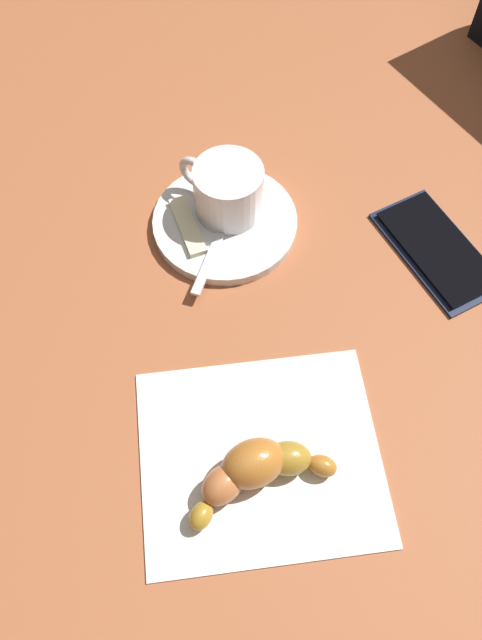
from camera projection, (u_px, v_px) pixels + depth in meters
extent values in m
plane|color=#A15733|center=(235.00, 331.00, 0.59)|extent=(1.80, 1.80, 0.00)
cylinder|color=white|center=(225.00, 223.00, 0.64)|extent=(0.15, 0.15, 0.01)
cylinder|color=white|center=(229.00, 191.00, 0.62)|extent=(0.07, 0.07, 0.05)
cylinder|color=#3D2310|center=(228.00, 184.00, 0.61)|extent=(0.06, 0.06, 0.00)
torus|color=white|center=(194.00, 173.00, 0.63)|extent=(0.03, 0.03, 0.04)
cube|color=silver|center=(215.00, 250.00, 0.61)|extent=(0.10, 0.06, 0.00)
ellipsoid|color=silver|center=(237.00, 197.00, 0.64)|extent=(0.03, 0.03, 0.01)
cube|color=beige|center=(188.00, 226.00, 0.63)|extent=(0.07, 0.02, 0.01)
cube|color=white|center=(260.00, 456.00, 0.53)|extent=(0.20, 0.22, 0.00)
ellipsoid|color=#B36F27|center=(322.00, 466.00, 0.51)|extent=(0.03, 0.03, 0.02)
ellipsoid|color=#A47C28|center=(288.00, 458.00, 0.51)|extent=(0.04, 0.04, 0.03)
ellipsoid|color=#B46B29|center=(253.00, 463.00, 0.50)|extent=(0.05, 0.06, 0.04)
ellipsoid|color=#B96B3A|center=(223.00, 485.00, 0.50)|extent=(0.04, 0.05, 0.03)
ellipsoid|color=#A87C25|center=(201.00, 516.00, 0.49)|extent=(0.03, 0.03, 0.02)
cube|color=#171E37|center=(437.00, 250.00, 0.63)|extent=(0.15, 0.10, 0.01)
cube|color=black|center=(438.00, 247.00, 0.62)|extent=(0.14, 0.09, 0.00)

